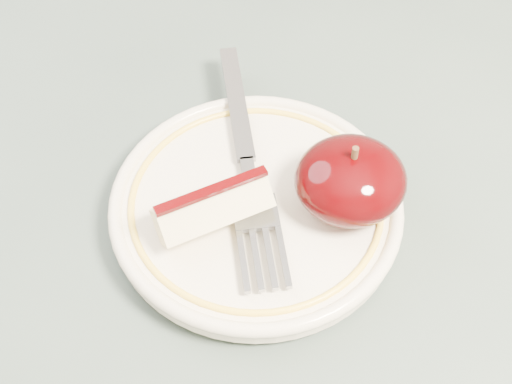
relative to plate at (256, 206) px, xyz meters
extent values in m
cylinder|color=brown|center=(0.35, 0.32, -0.41)|extent=(0.05, 0.05, 0.71)
cube|color=#42524A|center=(-0.05, -0.08, -0.03)|extent=(0.90, 0.90, 0.04)
cylinder|color=beige|center=(0.00, 0.00, -0.01)|extent=(0.10, 0.10, 0.01)
cylinder|color=beige|center=(0.00, 0.00, 0.00)|extent=(0.18, 0.18, 0.01)
torus|color=beige|center=(0.00, 0.00, 0.00)|extent=(0.18, 0.18, 0.01)
torus|color=yellow|center=(0.00, 0.00, 0.00)|extent=(0.16, 0.16, 0.00)
ellipsoid|color=black|center=(0.06, -0.01, 0.03)|extent=(0.07, 0.06, 0.04)
cylinder|color=#472D19|center=(0.06, -0.01, 0.05)|extent=(0.00, 0.00, 0.01)
cube|color=beige|center=(-0.03, -0.01, 0.02)|extent=(0.08, 0.05, 0.03)
cube|color=#350103|center=(-0.03, -0.01, 0.04)|extent=(0.07, 0.03, 0.00)
cube|color=gray|center=(0.00, 0.08, 0.01)|extent=(0.01, 0.11, 0.00)
cube|color=gray|center=(0.00, 0.02, 0.01)|extent=(0.01, 0.03, 0.00)
cube|color=gray|center=(0.00, -0.01, 0.01)|extent=(0.03, 0.02, 0.00)
cube|color=gray|center=(0.01, -0.04, 0.01)|extent=(0.00, 0.04, 0.00)
cube|color=gray|center=(0.00, -0.04, 0.01)|extent=(0.00, 0.04, 0.00)
cube|color=gray|center=(-0.01, -0.04, 0.01)|extent=(0.00, 0.04, 0.00)
cube|color=gray|center=(-0.01, -0.04, 0.01)|extent=(0.00, 0.04, 0.00)
camera|label=1|loc=(-0.03, -0.26, 0.36)|focal=50.00mm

